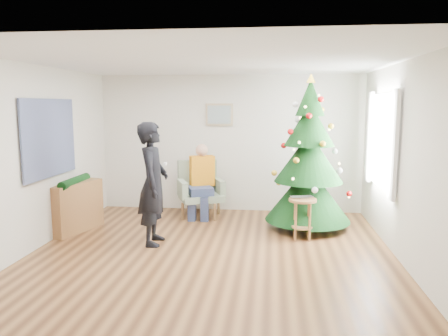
# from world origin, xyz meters

# --- Properties ---
(floor) EXTENTS (5.00, 5.00, 0.00)m
(floor) POSITION_xyz_m (0.00, 0.00, 0.00)
(floor) COLOR brown
(floor) RESTS_ON ground
(ceiling) EXTENTS (5.00, 5.00, 0.00)m
(ceiling) POSITION_xyz_m (0.00, 0.00, 2.60)
(ceiling) COLOR white
(ceiling) RESTS_ON wall_back
(wall_back) EXTENTS (5.00, 0.00, 5.00)m
(wall_back) POSITION_xyz_m (0.00, 2.50, 1.30)
(wall_back) COLOR silver
(wall_back) RESTS_ON floor
(wall_front) EXTENTS (5.00, 0.00, 5.00)m
(wall_front) POSITION_xyz_m (0.00, -2.50, 1.30)
(wall_front) COLOR silver
(wall_front) RESTS_ON floor
(wall_left) EXTENTS (0.00, 5.00, 5.00)m
(wall_left) POSITION_xyz_m (-2.50, 0.00, 1.30)
(wall_left) COLOR silver
(wall_left) RESTS_ON floor
(wall_right) EXTENTS (0.00, 5.00, 5.00)m
(wall_right) POSITION_xyz_m (2.50, 0.00, 1.30)
(wall_right) COLOR silver
(wall_right) RESTS_ON floor
(window_panel) EXTENTS (0.04, 1.30, 1.40)m
(window_panel) POSITION_xyz_m (2.47, 1.00, 1.50)
(window_panel) COLOR white
(window_panel) RESTS_ON wall_right
(curtains) EXTENTS (0.05, 1.75, 1.50)m
(curtains) POSITION_xyz_m (2.44, 1.00, 1.50)
(curtains) COLOR white
(curtains) RESTS_ON wall_right
(christmas_tree) EXTENTS (1.40, 1.40, 2.53)m
(christmas_tree) POSITION_xyz_m (1.41, 1.37, 1.14)
(christmas_tree) COLOR #3F2816
(christmas_tree) RESTS_ON floor
(stool) EXTENTS (0.42, 0.42, 0.63)m
(stool) POSITION_xyz_m (1.28, 0.74, 0.32)
(stool) COLOR brown
(stool) RESTS_ON floor
(laptop) EXTENTS (0.39, 0.30, 0.03)m
(laptop) POSITION_xyz_m (1.28, 0.74, 0.64)
(laptop) COLOR silver
(laptop) RESTS_ON stool
(armchair) EXTENTS (0.95, 0.93, 1.01)m
(armchair) POSITION_xyz_m (-0.49, 1.94, 0.38)
(armchair) COLOR gray
(armchair) RESTS_ON floor
(seated_person) EXTENTS (0.55, 0.70, 1.33)m
(seated_person) POSITION_xyz_m (-0.47, 1.89, 0.68)
(seated_person) COLOR navy
(seated_person) RESTS_ON armchair
(standing_man) EXTENTS (0.48, 0.69, 1.80)m
(standing_man) POSITION_xyz_m (-0.90, 0.29, 0.90)
(standing_man) COLOR black
(standing_man) RESTS_ON floor
(game_controller) EXTENTS (0.05, 0.13, 0.04)m
(game_controller) POSITION_xyz_m (-0.71, 0.26, 1.20)
(game_controller) COLOR white
(game_controller) RESTS_ON standing_man
(console) EXTENTS (0.57, 1.04, 0.80)m
(console) POSITION_xyz_m (-2.33, 0.76, 0.40)
(console) COLOR brown
(console) RESTS_ON floor
(garland) EXTENTS (0.14, 0.90, 0.14)m
(garland) POSITION_xyz_m (-2.33, 0.76, 0.82)
(garland) COLOR black
(garland) RESTS_ON console
(tapestry) EXTENTS (0.03, 1.50, 1.15)m
(tapestry) POSITION_xyz_m (-2.46, 0.30, 1.55)
(tapestry) COLOR black
(tapestry) RESTS_ON wall_left
(framed_picture) EXTENTS (0.52, 0.05, 0.42)m
(framed_picture) POSITION_xyz_m (-0.20, 2.46, 1.85)
(framed_picture) COLOR tan
(framed_picture) RESTS_ON wall_back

